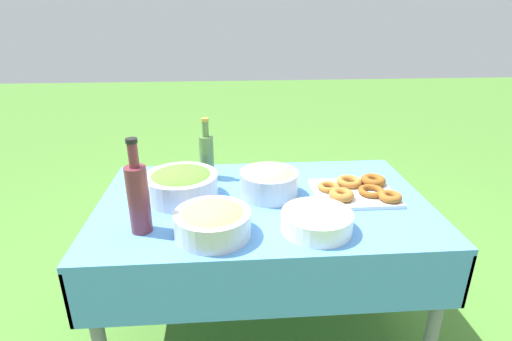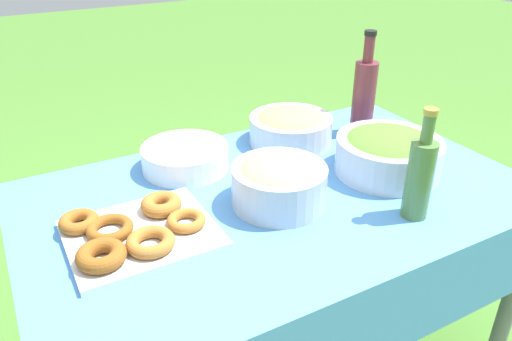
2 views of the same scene
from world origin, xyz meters
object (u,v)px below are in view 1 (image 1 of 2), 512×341
object	(u,v)px
plate_stack	(317,221)
fruit_bowl	(212,221)
pasta_bowl	(269,181)
olive_oil_bottle	(207,155)
salad_bowl	(182,183)
donut_platter	(357,190)
wine_bottle	(138,196)

from	to	relation	value
plate_stack	fruit_bowl	world-z (taller)	fruit_bowl
pasta_bowl	olive_oil_bottle	distance (m)	0.35
pasta_bowl	plate_stack	xyz separation A→B (m)	(-0.14, 0.30, -0.03)
fruit_bowl	pasta_bowl	bearing A→B (deg)	-126.89
salad_bowl	plate_stack	bearing A→B (deg)	148.89
donut_platter	fruit_bowl	size ratio (longest dim) A/B	1.32
salad_bowl	olive_oil_bottle	bearing A→B (deg)	-115.00
salad_bowl	wine_bottle	bearing A→B (deg)	65.69
salad_bowl	plate_stack	xyz separation A→B (m)	(-0.51, 0.31, -0.03)
pasta_bowl	wine_bottle	size ratio (longest dim) A/B	0.71
olive_oil_bottle	fruit_bowl	world-z (taller)	olive_oil_bottle
fruit_bowl	plate_stack	bearing A→B (deg)	-179.32
salad_bowl	fruit_bowl	bearing A→B (deg)	113.72
plate_stack	wine_bottle	world-z (taller)	wine_bottle
plate_stack	pasta_bowl	bearing A→B (deg)	-65.13
salad_bowl	wine_bottle	world-z (taller)	wine_bottle
pasta_bowl	olive_oil_bottle	size ratio (longest dim) A/B	0.86
pasta_bowl	donut_platter	world-z (taller)	pasta_bowl
pasta_bowl	olive_oil_bottle	xyz separation A→B (m)	(0.27, -0.21, 0.05)
salad_bowl	fruit_bowl	xyz separation A→B (m)	(-0.14, 0.31, -0.01)
pasta_bowl	donut_platter	size ratio (longest dim) A/B	0.69
donut_platter	plate_stack	bearing A→B (deg)	49.66
salad_bowl	donut_platter	world-z (taller)	salad_bowl
pasta_bowl	salad_bowl	bearing A→B (deg)	-0.54
donut_platter	wine_bottle	xyz separation A→B (m)	(0.86, 0.23, 0.12)
wine_bottle	fruit_bowl	xyz separation A→B (m)	(-0.26, 0.05, -0.08)
plate_stack	olive_oil_bottle	world-z (taller)	olive_oil_bottle
wine_bottle	fruit_bowl	distance (m)	0.27
salad_bowl	pasta_bowl	bearing A→B (deg)	179.46
plate_stack	wine_bottle	distance (m)	0.64
olive_oil_bottle	donut_platter	bearing A→B (deg)	159.73
plate_stack	olive_oil_bottle	distance (m)	0.66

